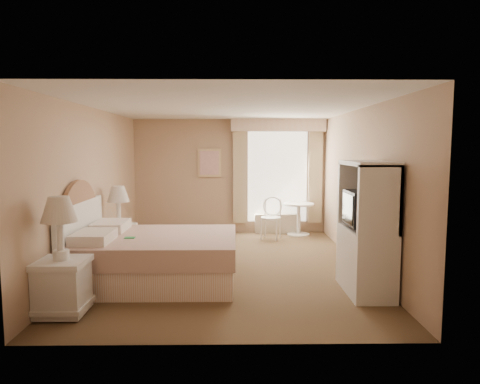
{
  "coord_description": "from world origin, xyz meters",
  "views": [
    {
      "loc": [
        0.1,
        -6.69,
        1.89
      ],
      "look_at": [
        0.19,
        0.3,
        1.16
      ],
      "focal_mm": 32.0,
      "sensor_mm": 36.0,
      "label": 1
    }
  ],
  "objects_px": {
    "nightstand_far": "(119,232)",
    "cafe_chair": "(272,214)",
    "bed": "(148,256)",
    "nightstand_near": "(62,272)",
    "round_table": "(299,214)",
    "armoire": "(366,239)"
  },
  "relations": [
    {
      "from": "armoire",
      "to": "cafe_chair",
      "type": "bearing_deg",
      "value": 105.74
    },
    {
      "from": "nightstand_far",
      "to": "cafe_chair",
      "type": "relative_size",
      "value": 1.42
    },
    {
      "from": "nightstand_far",
      "to": "nightstand_near",
      "type": "bearing_deg",
      "value": -90.0
    },
    {
      "from": "round_table",
      "to": "cafe_chair",
      "type": "bearing_deg",
      "value": -151.94
    },
    {
      "from": "bed",
      "to": "cafe_chair",
      "type": "bearing_deg",
      "value": 55.28
    },
    {
      "from": "round_table",
      "to": "cafe_chair",
      "type": "height_order",
      "value": "cafe_chair"
    },
    {
      "from": "nightstand_near",
      "to": "round_table",
      "type": "relative_size",
      "value": 1.92
    },
    {
      "from": "nightstand_far",
      "to": "cafe_chair",
      "type": "distance_m",
      "value": 3.18
    },
    {
      "from": "nightstand_near",
      "to": "nightstand_far",
      "type": "relative_size",
      "value": 1.08
    },
    {
      "from": "bed",
      "to": "round_table",
      "type": "relative_size",
      "value": 3.21
    },
    {
      "from": "cafe_chair",
      "to": "armoire",
      "type": "distance_m",
      "value": 3.48
    },
    {
      "from": "bed",
      "to": "nightstand_near",
      "type": "bearing_deg",
      "value": -121.18
    },
    {
      "from": "bed",
      "to": "nightstand_near",
      "type": "xyz_separation_m",
      "value": [
        -0.73,
        -1.2,
        0.13
      ]
    },
    {
      "from": "nightstand_near",
      "to": "bed",
      "type": "bearing_deg",
      "value": 58.82
    },
    {
      "from": "nightstand_far",
      "to": "round_table",
      "type": "bearing_deg",
      "value": 30.89
    },
    {
      "from": "nightstand_far",
      "to": "round_table",
      "type": "xyz_separation_m",
      "value": [
        3.32,
        1.99,
        -0.0
      ]
    },
    {
      "from": "bed",
      "to": "armoire",
      "type": "bearing_deg",
      "value": -9.26
    },
    {
      "from": "nightstand_near",
      "to": "nightstand_far",
      "type": "height_order",
      "value": "nightstand_near"
    },
    {
      "from": "bed",
      "to": "nightstand_far",
      "type": "bearing_deg",
      "value": 121.09
    },
    {
      "from": "nightstand_far",
      "to": "bed",
      "type": "bearing_deg",
      "value": -58.91
    },
    {
      "from": "nightstand_far",
      "to": "cafe_chair",
      "type": "bearing_deg",
      "value": 31.5
    },
    {
      "from": "nightstand_far",
      "to": "round_table",
      "type": "height_order",
      "value": "nightstand_far"
    }
  ]
}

